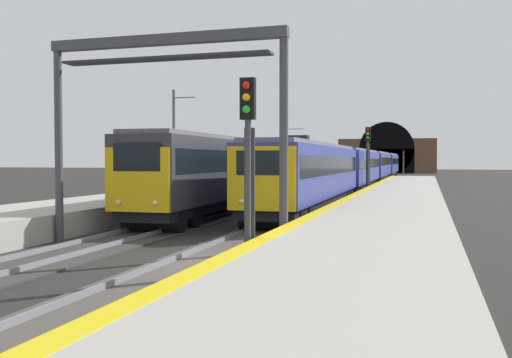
{
  "coord_description": "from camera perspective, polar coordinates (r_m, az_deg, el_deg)",
  "views": [
    {
      "loc": [
        -15.02,
        -6.23,
        2.98
      ],
      "look_at": [
        8.65,
        0.84,
        2.13
      ],
      "focal_mm": 40.47,
      "sensor_mm": 36.0,
      "label": 1
    }
  ],
  "objects": [
    {
      "name": "platform_right_edge_strip",
      "position": [
        15.66,
        1.92,
        -5.36
      ],
      "size": [
        112.0,
        0.5,
        0.01
      ],
      "primitive_type": "cube",
      "color": "yellow",
      "rests_on": "platform_right"
    },
    {
      "name": "ground_plane",
      "position": [
        16.54,
        -5.88,
        -8.43
      ],
      "size": [
        320.0,
        320.0,
        0.0
      ],
      "primitive_type": "plane",
      "color": "#282623"
    },
    {
      "name": "railway_signal_far",
      "position": [
        110.73,
        14.37,
        1.81
      ],
      "size": [
        0.39,
        0.38,
        4.67
      ],
      "rotation": [
        0.0,
        0.0,
        3.14
      ],
      "color": "#4C4C54",
      "rests_on": "ground_plane"
    },
    {
      "name": "catenary_mast_far",
      "position": [
        77.9,
        3.1,
        2.68
      ],
      "size": [
        0.22,
        2.47,
        7.63
      ],
      "color": "#595B60",
      "rests_on": "ground_plane"
    },
    {
      "name": "track_main_line",
      "position": [
        16.53,
        -5.88,
        -8.28
      ],
      "size": [
        160.0,
        2.6,
        0.21
      ],
      "color": "#4C4742",
      "rests_on": "ground_plane"
    },
    {
      "name": "catenary_mast_near",
      "position": [
        43.7,
        -8.09,
        3.52
      ],
      "size": [
        0.22,
        1.83,
        8.16
      ],
      "color": "#595B60",
      "rests_on": "ground_plane"
    },
    {
      "name": "train_adjacent_platform",
      "position": [
        50.36,
        4.19,
        1.29
      ],
      "size": [
        59.8,
        3.34,
        5.06
      ],
      "rotation": [
        0.0,
        0.0,
        3.17
      ],
      "color": "#333338",
      "rests_on": "ground_plane"
    },
    {
      "name": "railway_signal_mid",
      "position": [
        44.46,
        10.99,
        2.3
      ],
      "size": [
        0.39,
        0.38,
        5.4
      ],
      "rotation": [
        0.0,
        0.0,
        3.14
      ],
      "color": "#38383D",
      "rests_on": "ground_plane"
    },
    {
      "name": "tunnel_portal",
      "position": [
        127.6,
        12.8,
        2.26
      ],
      "size": [
        2.84,
        20.67,
        11.58
      ],
      "color": "brown",
      "rests_on": "ground_plane"
    },
    {
      "name": "track_adjacent_line",
      "position": [
        18.76,
        -19.12,
        -7.16
      ],
      "size": [
        160.0,
        3.15,
        0.21
      ],
      "color": "#383533",
      "rests_on": "ground_plane"
    },
    {
      "name": "platform_right",
      "position": [
        15.32,
        10.13,
        -7.42
      ],
      "size": [
        112.0,
        4.98,
        0.98
      ],
      "primitive_type": "cube",
      "color": "#ADA89E",
      "rests_on": "ground_plane"
    },
    {
      "name": "overhead_signal_gantry",
      "position": [
        19.87,
        -9.08,
        8.93
      ],
      "size": [
        0.7,
        8.58,
        7.16
      ],
      "color": "#3F3F47",
      "rests_on": "ground_plane"
    },
    {
      "name": "railway_signal_near",
      "position": [
        14.6,
        -0.79,
        2.26
      ],
      "size": [
        0.39,
        0.38,
        5.03
      ],
      "rotation": [
        0.0,
        0.0,
        3.14
      ],
      "color": "#38383D",
      "rests_on": "ground_plane"
    },
    {
      "name": "train_main_approaching",
      "position": [
        61.78,
        10.84,
        1.23
      ],
      "size": [
        80.54,
        3.02,
        3.84
      ],
      "rotation": [
        0.0,
        0.0,
        3.15
      ],
      "color": "navy",
      "rests_on": "ground_plane"
    }
  ]
}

